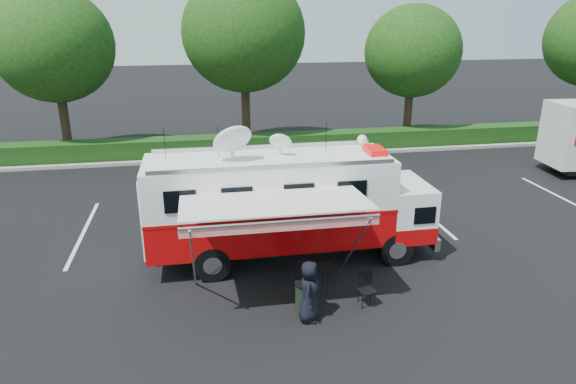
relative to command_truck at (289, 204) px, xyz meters
name	(u,v)px	position (x,y,z in m)	size (l,w,h in m)	color
ground_plane	(291,257)	(0.07, 0.00, -1.71)	(120.00, 120.00, 0.00)	black
back_border	(267,52)	(1.22, 12.90, 3.29)	(60.00, 6.14, 8.87)	#9E998E
stall_lines	(262,220)	(-0.43, 3.00, -1.71)	(24.12, 5.50, 0.01)	silver
command_truck	(289,204)	(0.00, 0.00, 0.00)	(8.32, 2.29, 4.00)	black
awning	(276,207)	(-0.74, -2.38, 0.86)	(4.54, 2.37, 2.75)	silver
person	(309,319)	(-0.11, -3.34, -1.71)	(0.75, 0.49, 1.53)	black
folding_table	(312,267)	(0.23, -2.09, -0.99)	(1.08, 0.95, 0.77)	black
folding_chair	(366,285)	(1.46, -2.84, -1.21)	(0.49, 0.51, 0.86)	black
trash_bin	(305,297)	(-0.12, -2.97, -1.31)	(0.53, 0.53, 0.80)	black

